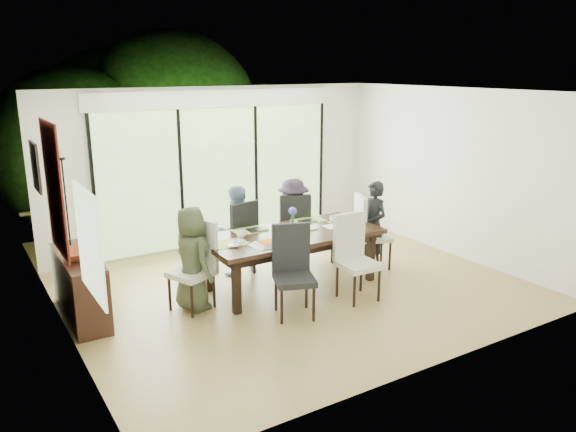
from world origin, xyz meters
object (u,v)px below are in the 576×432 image
cup_c (334,219)px  chair_near_right (359,258)px  cup_b (304,229)px  table_top (291,235)px  person_far_left (236,231)px  person_left_end (192,259)px  cup_a (241,234)px  vase (293,227)px  chair_left_end (191,266)px  bowl (78,254)px  sideboard (80,287)px  chair_far_left (235,237)px  laptop (240,243)px  chair_right_end (374,231)px  person_right_end (373,225)px  chair_far_right (292,227)px  chair_near_left (295,272)px  person_far_right (293,221)px

cup_c → chair_near_right: bearing=-107.2°
chair_near_right → cup_b: (-0.35, 0.77, 0.26)m
table_top → person_far_left: bearing=118.5°
chair_near_right → person_left_end: 2.16m
cup_a → cup_c: (1.50, -0.05, 0.00)m
cup_a → vase: bearing=-7.6°
chair_left_end → person_far_left: (1.05, 0.83, 0.10)m
bowl → person_far_left: bearing=11.0°
vase → sideboard: bearing=171.2°
table_top → chair_far_left: 0.98m
laptop → person_left_end: bearing=123.6°
chair_right_end → person_left_end: person_left_end is taller
chair_left_end → person_right_end: person_right_end is taller
chair_far_right → vase: chair_far_right is taller
chair_far_left → chair_near_left: bearing=77.2°
chair_far_left → cup_c: bearing=137.9°
cup_c → chair_left_end: bearing=-177.5°
chair_right_end → chair_near_left: 2.18m
person_left_end → sideboard: (-1.28, 0.48, -0.27)m
chair_near_left → cup_a: 1.07m
cup_c → sideboard: 3.61m
cup_c → person_far_right: bearing=108.9°
chair_far_left → person_far_left: (0.00, -0.02, 0.10)m
chair_left_end → person_right_end: 2.98m
person_far_right → laptop: (-1.40, -0.93, 0.12)m
person_far_left → vase: person_far_left is taller
table_top → chair_left_end: 1.51m
person_far_right → person_far_left: bearing=-1.3°
chair_far_left → laptop: (-0.40, -0.95, 0.22)m
cup_b → vase: bearing=123.7°
person_left_end → chair_far_left: bearing=-59.4°
table_top → chair_near_left: chair_near_left is taller
chair_near_right → person_left_end: (-1.98, 0.87, 0.10)m
chair_near_left → table_top: bearing=80.7°
chair_left_end → person_far_right: size_ratio=0.85×
chair_far_left → bowl: size_ratio=2.70×
laptop → cup_b: bearing=-47.4°
vase → cup_b: (0.10, -0.15, -0.01)m
chair_near_right → sideboard: bearing=160.1°
chair_left_end → chair_near_left: 1.33m
person_far_left → person_far_right: bearing=171.1°
person_left_end → cup_a: person_left_end is taller
chair_near_right → laptop: bearing=152.9°
cup_b → cup_c: (0.65, 0.20, 0.00)m
cup_c → table_top: bearing=-172.9°
sideboard → person_right_end: bearing=-6.5°
chair_left_end → cup_b: chair_left_end is taller
laptop → cup_c: (1.65, 0.20, 0.04)m
cup_c → bowl: bearing=175.5°
cup_c → person_far_left: bearing=149.7°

